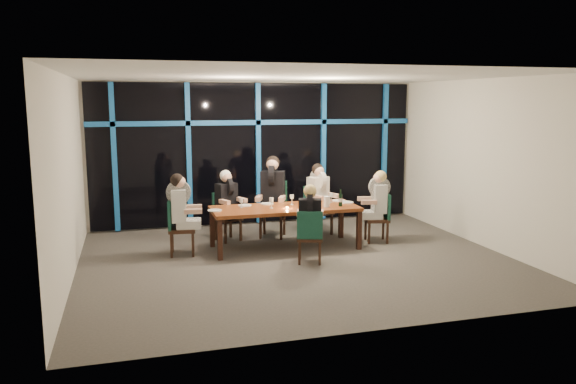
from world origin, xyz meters
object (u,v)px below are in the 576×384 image
(diner_end_right, at_px, (377,196))
(water_pitcher, at_px, (327,202))
(chair_far_right, at_px, (316,207))
(diner_far_right, at_px, (319,189))
(chair_end_right, at_px, (381,215))
(diner_near_mid, at_px, (310,212))
(chair_end_left, at_px, (177,224))
(dining_table, at_px, (285,211))
(chair_near_mid, at_px, (310,234))
(diner_end_left, at_px, (181,202))
(chair_far_left, at_px, (225,213))
(wine_bottle, at_px, (341,200))
(diner_far_mid, at_px, (272,185))
(chair_far_mid, at_px, (273,206))
(diner_far_left, at_px, (227,195))

(diner_end_right, bearing_deg, water_pitcher, -68.55)
(chair_far_right, height_order, diner_far_right, diner_far_right)
(chair_end_right, bearing_deg, water_pitcher, -69.98)
(chair_far_right, xyz_separation_m, diner_end_right, (0.87, -0.93, 0.34))
(diner_near_mid, bearing_deg, chair_end_left, -8.50)
(diner_far_right, xyz_separation_m, water_pitcher, (-0.21, -1.02, -0.07))
(dining_table, distance_m, chair_near_mid, 1.07)
(diner_far_right, height_order, diner_end_left, diner_end_left)
(chair_end_left, bearing_deg, diner_end_right, -84.79)
(chair_end_right, xyz_separation_m, diner_near_mid, (-1.70, -0.92, 0.33))
(dining_table, relative_size, chair_far_left, 2.86)
(diner_far_right, bearing_deg, chair_near_mid, -133.94)
(dining_table, relative_size, chair_end_right, 2.84)
(chair_far_right, bearing_deg, diner_far_right, -90.00)
(chair_far_right, height_order, wine_bottle, wine_bottle)
(diner_far_mid, bearing_deg, diner_end_left, -131.71)
(diner_far_mid, relative_size, diner_far_right, 1.12)
(chair_far_left, bearing_deg, dining_table, -67.63)
(chair_end_left, distance_m, diner_near_mid, 2.31)
(chair_far_left, height_order, diner_far_right, diner_far_right)
(chair_far_mid, relative_size, diner_far_right, 1.15)
(diner_end_right, bearing_deg, chair_far_right, -124.29)
(chair_far_mid, distance_m, chair_far_right, 0.87)
(diner_far_mid, xyz_separation_m, diner_end_left, (-1.80, -0.81, -0.10))
(chair_far_right, height_order, chair_end_right, chair_far_right)
(chair_near_mid, bearing_deg, wine_bottle, -116.82)
(diner_far_mid, bearing_deg, diner_end_right, -2.89)
(diner_end_right, height_order, diner_near_mid, diner_end_right)
(diner_end_right, bearing_deg, chair_far_left, -96.60)
(chair_end_right, height_order, chair_near_mid, chair_end_right)
(chair_far_mid, relative_size, diner_end_right, 1.20)
(diner_far_left, relative_size, diner_far_mid, 0.85)
(chair_end_left, bearing_deg, chair_far_mid, -58.50)
(chair_far_right, distance_m, diner_end_left, 2.86)
(diner_near_mid, bearing_deg, chair_end_right, -132.88)
(dining_table, height_order, diner_end_left, diner_end_left)
(diner_far_left, xyz_separation_m, diner_end_right, (2.66, -0.85, 0.00))
(dining_table, distance_m, chair_far_left, 1.29)
(chair_far_right, bearing_deg, diner_end_right, -67.40)
(chair_near_mid, xyz_separation_m, diner_far_right, (0.80, 1.86, 0.42))
(chair_far_mid, relative_size, diner_near_mid, 1.24)
(diner_far_left, relative_size, diner_end_left, 0.95)
(chair_end_right, distance_m, water_pitcher, 1.19)
(diner_far_mid, distance_m, diner_far_right, 0.94)
(diner_far_left, relative_size, water_pitcher, 4.63)
(chair_far_left, xyz_separation_m, diner_far_left, (0.03, -0.07, 0.36))
(diner_end_right, relative_size, wine_bottle, 2.88)
(chair_near_mid, relative_size, water_pitcher, 4.61)
(chair_far_right, bearing_deg, water_pitcher, -120.17)
(diner_far_right, bearing_deg, diner_end_right, -65.91)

